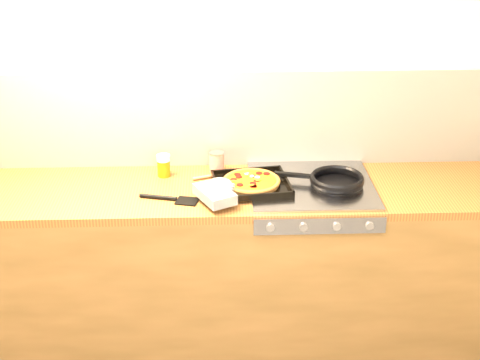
{
  "coord_description": "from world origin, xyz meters",
  "views": [
    {
      "loc": [
        -0.01,
        -1.83,
        2.3
      ],
      "look_at": [
        0.1,
        1.08,
        0.95
      ],
      "focal_mm": 50.0,
      "sensor_mm": 36.0,
      "label": 1
    }
  ],
  "objects_px": {
    "frying_pan": "(336,181)",
    "pizza_on_tray": "(241,185)",
    "tomato_can": "(217,162)",
    "juice_glass": "(164,165)"
  },
  "relations": [
    {
      "from": "frying_pan",
      "to": "juice_glass",
      "type": "distance_m",
      "value": 0.86
    },
    {
      "from": "tomato_can",
      "to": "juice_glass",
      "type": "xyz_separation_m",
      "value": [
        -0.27,
        -0.04,
        0.0
      ]
    },
    {
      "from": "pizza_on_tray",
      "to": "tomato_can",
      "type": "xyz_separation_m",
      "value": [
        -0.11,
        0.24,
        0.01
      ]
    },
    {
      "from": "frying_pan",
      "to": "juice_glass",
      "type": "bearing_deg",
      "value": 168.42
    },
    {
      "from": "frying_pan",
      "to": "tomato_can",
      "type": "relative_size",
      "value": 4.22
    },
    {
      "from": "juice_glass",
      "to": "pizza_on_tray",
      "type": "bearing_deg",
      "value": -28.31
    },
    {
      "from": "frying_pan",
      "to": "pizza_on_tray",
      "type": "bearing_deg",
      "value": -175.9
    },
    {
      "from": "tomato_can",
      "to": "pizza_on_tray",
      "type": "bearing_deg",
      "value": -64.6
    },
    {
      "from": "juice_glass",
      "to": "frying_pan",
      "type": "bearing_deg",
      "value": -11.58
    },
    {
      "from": "pizza_on_tray",
      "to": "juice_glass",
      "type": "bearing_deg",
      "value": 151.69
    }
  ]
}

